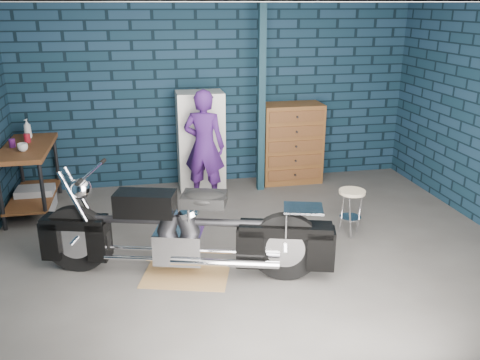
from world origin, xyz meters
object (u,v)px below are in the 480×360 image
(locker, at_px, (201,141))
(tool_chest, at_px, (291,143))
(motorcycle, at_px, (185,225))
(storage_bin, at_px, (36,198))
(shop_stool, at_px, (351,213))
(person, at_px, (204,146))
(workbench, at_px, (31,178))

(locker, relative_size, tool_chest, 1.19)
(motorcycle, height_order, storage_bin, motorcycle)
(motorcycle, bearing_deg, locker, 95.34)
(shop_stool, bearing_deg, locker, 126.99)
(motorcycle, bearing_deg, storage_bin, 146.07)
(storage_bin, bearing_deg, person, -2.69)
(workbench, xyz_separation_m, locker, (2.37, 0.48, 0.28))
(locker, bearing_deg, shop_stool, -53.01)
(locker, bearing_deg, person, -91.74)
(workbench, xyz_separation_m, tool_chest, (3.79, 0.48, 0.16))
(tool_chest, xyz_separation_m, shop_stool, (0.14, -2.07, -0.33))
(motorcycle, height_order, tool_chest, tool_chest)
(shop_stool, bearing_deg, workbench, 157.96)
(workbench, xyz_separation_m, motorcycle, (1.87, -2.16, 0.11))
(tool_chest, bearing_deg, workbench, -172.77)
(motorcycle, distance_m, tool_chest, 3.26)
(motorcycle, bearing_deg, workbench, 146.89)
(workbench, relative_size, locker, 0.95)
(locker, bearing_deg, workbench, -168.54)
(workbench, bearing_deg, storage_bin, 63.43)
(person, xyz_separation_m, storage_bin, (-2.33, 0.11, -0.65))
(tool_chest, height_order, shop_stool, tool_chest)
(shop_stool, bearing_deg, storage_bin, 157.36)
(motorcycle, xyz_separation_m, storage_bin, (-1.85, 2.20, -0.41))
(motorcycle, relative_size, shop_stool, 4.44)
(motorcycle, relative_size, person, 1.61)
(locker, xyz_separation_m, shop_stool, (1.56, -2.07, -0.45))
(tool_chest, bearing_deg, shop_stool, -86.10)
(workbench, distance_m, tool_chest, 3.82)
(tool_chest, bearing_deg, storage_bin, -173.34)
(person, xyz_separation_m, locker, (0.02, 0.55, -0.06))
(storage_bin, xyz_separation_m, shop_stool, (3.91, -1.63, 0.14))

